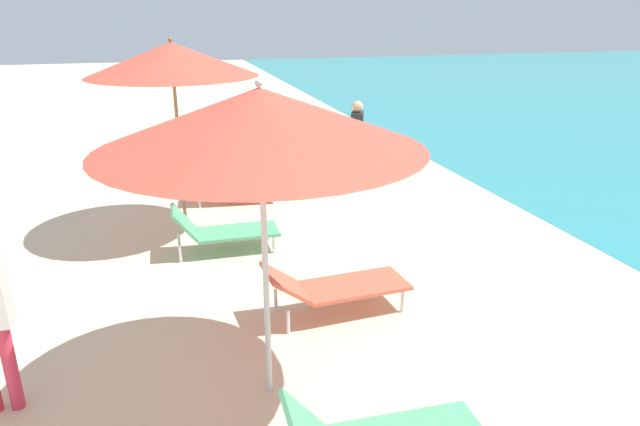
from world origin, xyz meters
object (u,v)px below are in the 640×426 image
at_px(person_walking_mid, 357,134).
at_px(beach_ball, 276,162).
at_px(lounger_second_shoreside, 334,285).
at_px(umbrella_second, 260,119).
at_px(umbrella_farthest, 172,59).
at_px(lounger_farthest_shoreside, 233,186).
at_px(lounger_farthest_inland, 222,229).

relative_size(person_walking_mid, beach_ball, 4.22).
bearing_deg(lounger_second_shoreside, person_walking_mid, 64.08).
bearing_deg(umbrella_second, beach_ball, 77.95).
height_order(umbrella_farthest, person_walking_mid, umbrella_farthest).
relative_size(lounger_second_shoreside, lounger_farthest_shoreside, 1.10).
xyz_separation_m(lounger_farthest_inland, beach_ball, (1.56, 3.93, -0.14)).
bearing_deg(umbrella_farthest, lounger_farthest_shoreside, 53.73).
height_order(umbrella_second, lounger_second_shoreside, umbrella_second).
bearing_deg(umbrella_farthest, person_walking_mid, 26.64).
xyz_separation_m(lounger_second_shoreside, lounger_farthest_inland, (-0.99, 2.06, -0.01)).
bearing_deg(person_walking_mid, umbrella_farthest, -130.68).
bearing_deg(lounger_farthest_inland, umbrella_second, -88.54).
bearing_deg(lounger_farthest_shoreside, umbrella_second, -88.75).
xyz_separation_m(umbrella_second, lounger_second_shoreside, (0.96, 1.16, -2.08)).
bearing_deg(lounger_second_shoreside, umbrella_farthest, 111.43).
relative_size(lounger_second_shoreside, beach_ball, 4.33).
distance_m(lounger_farthest_shoreside, beach_ball, 2.08).
bearing_deg(lounger_farthest_shoreside, umbrella_farthest, -120.71).
bearing_deg(lounger_second_shoreside, beach_ball, 80.60).
bearing_deg(umbrella_second, lounger_second_shoreside, 50.43).
distance_m(person_walking_mid, beach_ball, 2.01).
relative_size(lounger_farthest_shoreside, person_walking_mid, 0.93).
distance_m(umbrella_second, lounger_farthest_shoreside, 5.82).
height_order(lounger_farthest_inland, person_walking_mid, person_walking_mid).
bearing_deg(lounger_farthest_shoreside, beach_ball, 63.01).
bearing_deg(umbrella_farthest, lounger_second_shoreside, -64.60).
bearing_deg(lounger_second_shoreside, umbrella_second, -133.54).
distance_m(lounger_farthest_inland, person_walking_mid, 3.96).
height_order(umbrella_second, beach_ball, umbrella_second).
height_order(lounger_farthest_inland, beach_ball, lounger_farthest_inland).
bearing_deg(lounger_farthest_shoreside, person_walking_mid, 16.24).
distance_m(umbrella_farthest, lounger_farthest_shoreside, 2.72).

